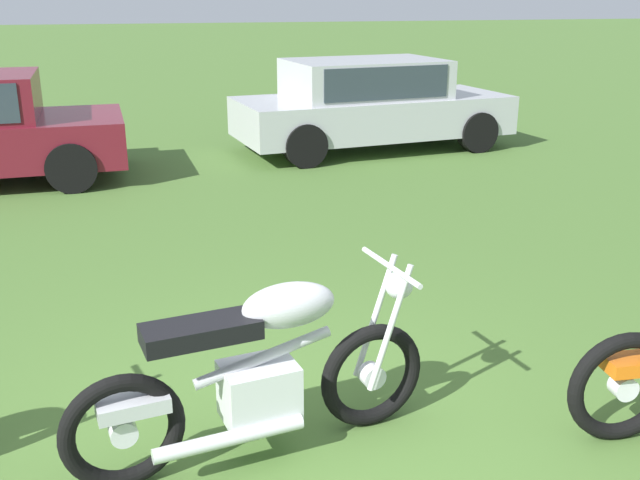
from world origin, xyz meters
name	(u,v)px	position (x,y,z in m)	size (l,w,h in m)	color
ground_plane	(283,477)	(0.00, 0.00, 0.00)	(120.00, 120.00, 0.00)	#476B2D
motorcycle_silver	(260,373)	(-0.07, 0.25, 0.49)	(2.05, 0.75, 1.02)	black
car_silver	(369,100)	(3.05, 7.97, 0.80)	(4.51, 2.29, 1.43)	#B2B5BA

